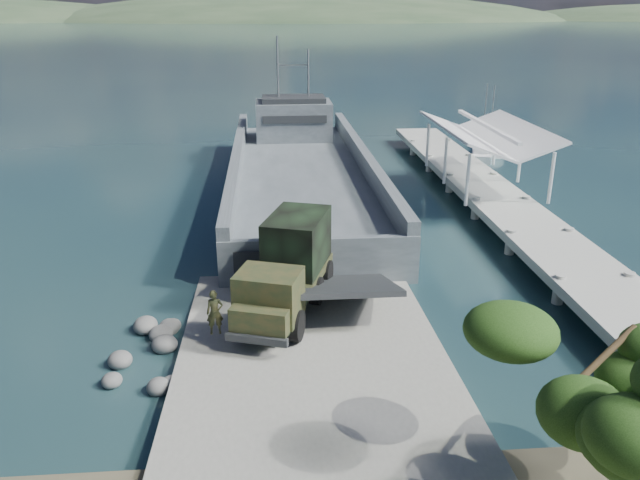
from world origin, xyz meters
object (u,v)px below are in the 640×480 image
(pier, at_px, (487,182))
(military_truck, at_px, (289,267))
(soldier, at_px, (215,322))
(sailboat_far, at_px, (481,154))
(sailboat_near, at_px, (489,149))
(landing_craft, at_px, (301,182))

(pier, relative_size, military_truck, 5.36)
(soldier, height_order, sailboat_far, sailboat_far)
(soldier, bearing_deg, sailboat_near, 49.35)
(landing_craft, distance_m, military_truck, 18.67)
(pier, xyz_separation_m, landing_craft, (-12.27, 3.53, -0.69))
(military_truck, bearing_deg, sailboat_near, 75.70)
(landing_craft, xyz_separation_m, military_truck, (-1.45, -18.56, 1.41))
(soldier, xyz_separation_m, sailboat_near, (22.15, 33.43, -1.04))
(pier, bearing_deg, sailboat_near, 70.35)
(pier, distance_m, sailboat_far, 14.19)
(military_truck, height_order, sailboat_far, sailboat_far)
(pier, xyz_separation_m, sailboat_near, (5.53, 15.50, -1.27))
(sailboat_near, bearing_deg, military_truck, -117.23)
(military_truck, xyz_separation_m, sailboat_near, (19.26, 30.52, -1.99))
(sailboat_near, bearing_deg, pier, -104.63)
(pier, xyz_separation_m, sailboat_far, (4.14, 13.52, -1.25))
(military_truck, height_order, soldier, military_truck)
(landing_craft, xyz_separation_m, sailboat_near, (17.80, 11.96, -0.58))
(landing_craft, relative_size, sailboat_near, 6.03)
(soldier, relative_size, sailboat_near, 0.28)
(pier, distance_m, military_truck, 20.36)
(soldier, bearing_deg, military_truck, 38.05)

